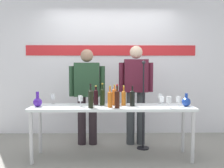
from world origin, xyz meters
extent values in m
plane|color=gray|center=(0.00, 0.00, 0.00)|extent=(10.00, 10.00, 0.00)
cube|color=white|center=(0.00, 1.43, 1.50)|extent=(4.79, 0.10, 3.00)
cube|color=red|center=(0.00, 1.37, 1.66)|extent=(3.35, 0.01, 0.20)
cube|color=white|center=(0.00, 0.00, 0.75)|extent=(2.36, 0.56, 0.04)
cylinder|color=silver|center=(-1.12, -0.23, 0.37)|extent=(0.05, 0.05, 0.73)
cylinder|color=silver|center=(1.12, -0.23, 0.37)|extent=(0.05, 0.05, 0.73)
cylinder|color=silver|center=(-1.12, 0.23, 0.37)|extent=(0.05, 0.05, 0.73)
cylinder|color=silver|center=(1.12, 0.23, 0.37)|extent=(0.05, 0.05, 0.73)
sphere|color=#431E96|center=(-1.07, -0.05, 0.83)|extent=(0.13, 0.13, 0.13)
cylinder|color=#431E96|center=(-1.07, -0.05, 0.94)|extent=(0.04, 0.04, 0.10)
sphere|color=#1A3A9A|center=(1.07, -0.05, 0.83)|extent=(0.13, 0.13, 0.13)
cylinder|color=#1A3A9A|center=(1.07, -0.05, 0.92)|extent=(0.04, 0.04, 0.07)
cylinder|color=black|center=(-0.51, 0.65, 0.42)|extent=(0.14, 0.14, 0.84)
cylinder|color=black|center=(-0.32, 0.65, 0.42)|extent=(0.14, 0.14, 0.84)
cube|color=#25452C|center=(-0.42, 0.65, 1.13)|extent=(0.42, 0.22, 0.57)
cylinder|color=#25452C|center=(-0.68, 0.65, 1.10)|extent=(0.09, 0.09, 0.52)
cylinder|color=#25452C|center=(-0.16, 0.65, 1.10)|extent=(0.09, 0.09, 0.52)
sphere|color=#96725A|center=(-0.42, 0.65, 1.53)|extent=(0.22, 0.22, 0.22)
cylinder|color=#33373B|center=(0.33, 0.65, 0.46)|extent=(0.14, 0.14, 0.91)
cylinder|color=#33373B|center=(0.51, 0.65, 0.46)|extent=(0.14, 0.14, 0.91)
cube|color=#55192B|center=(0.42, 0.65, 1.19)|extent=(0.40, 0.22, 0.56)
cylinder|color=#55192B|center=(0.17, 0.65, 1.16)|extent=(0.09, 0.09, 0.50)
cylinder|color=#55192B|center=(0.67, 0.65, 1.16)|extent=(0.09, 0.09, 0.50)
sphere|color=beige|center=(0.42, 0.65, 1.59)|extent=(0.22, 0.22, 0.22)
cylinder|color=black|center=(-0.31, -0.06, 0.89)|extent=(0.07, 0.07, 0.24)
cone|color=black|center=(-0.31, -0.06, 1.02)|extent=(0.07, 0.07, 0.03)
cylinder|color=black|center=(-0.31, -0.06, 1.05)|extent=(0.03, 0.03, 0.08)
cylinder|color=black|center=(-0.31, -0.06, 1.10)|extent=(0.03, 0.03, 0.02)
cylinder|color=black|center=(-0.14, 0.07, 0.89)|extent=(0.07, 0.07, 0.23)
cone|color=black|center=(-0.14, 0.07, 1.01)|extent=(0.07, 0.07, 0.03)
cylinder|color=black|center=(-0.14, 0.07, 1.04)|extent=(0.03, 0.03, 0.08)
cylinder|color=gold|center=(-0.14, 0.07, 1.09)|extent=(0.03, 0.03, 0.02)
cylinder|color=#33140B|center=(0.07, -0.19, 0.89)|extent=(0.07, 0.07, 0.23)
cone|color=#33140B|center=(0.07, -0.19, 1.01)|extent=(0.07, 0.07, 0.03)
cylinder|color=#33140B|center=(0.07, -0.19, 1.04)|extent=(0.02, 0.02, 0.09)
cylinder|color=#B21625|center=(0.07, -0.19, 1.09)|extent=(0.03, 0.03, 0.02)
cylinder|color=#C86C1F|center=(0.17, 0.07, 0.87)|extent=(0.07, 0.07, 0.20)
cone|color=#C86C1F|center=(0.17, 0.07, 0.98)|extent=(0.07, 0.07, 0.03)
cylinder|color=#C86C1F|center=(0.17, 0.07, 1.01)|extent=(0.02, 0.02, 0.08)
cylinder|color=gold|center=(0.17, 0.07, 1.06)|extent=(0.03, 0.03, 0.02)
cylinder|color=orange|center=(-0.03, -0.12, 0.88)|extent=(0.07, 0.07, 0.21)
cone|color=orange|center=(-0.03, -0.12, 1.00)|extent=(0.07, 0.07, 0.03)
cylinder|color=orange|center=(-0.03, -0.12, 1.02)|extent=(0.03, 0.03, 0.08)
cylinder|color=gold|center=(-0.03, -0.12, 1.07)|extent=(0.03, 0.03, 0.02)
cylinder|color=black|center=(-0.24, 0.13, 0.88)|extent=(0.07, 0.07, 0.21)
cone|color=black|center=(-0.24, 0.13, 1.00)|extent=(0.07, 0.07, 0.03)
cylinder|color=black|center=(-0.24, 0.13, 1.02)|extent=(0.03, 0.03, 0.06)
cylinder|color=gold|center=(-0.24, 0.13, 1.05)|extent=(0.03, 0.03, 0.02)
cylinder|color=orange|center=(0.04, 0.08, 0.89)|extent=(0.07, 0.07, 0.23)
cone|color=orange|center=(0.04, 0.08, 1.01)|extent=(0.07, 0.07, 0.03)
cylinder|color=orange|center=(0.04, 0.08, 1.03)|extent=(0.03, 0.03, 0.06)
cylinder|color=gold|center=(0.04, 0.08, 1.07)|extent=(0.03, 0.03, 0.02)
cylinder|color=black|center=(0.30, -0.01, 0.88)|extent=(0.07, 0.07, 0.21)
cone|color=black|center=(0.30, -0.01, 0.99)|extent=(0.07, 0.07, 0.03)
cylinder|color=black|center=(0.30, -0.01, 1.02)|extent=(0.02, 0.02, 0.07)
cylinder|color=black|center=(0.30, -0.01, 1.06)|extent=(0.03, 0.03, 0.02)
cylinder|color=black|center=(-0.30, -0.18, 0.89)|extent=(0.07, 0.07, 0.23)
cone|color=black|center=(-0.30, -0.18, 1.02)|extent=(0.07, 0.07, 0.03)
cylinder|color=black|center=(-0.30, -0.18, 1.04)|extent=(0.02, 0.02, 0.07)
cylinder|color=black|center=(-0.30, -0.18, 1.08)|extent=(0.03, 0.03, 0.02)
cylinder|color=white|center=(-0.49, 0.19, 0.77)|extent=(0.06, 0.06, 0.00)
cylinder|color=white|center=(-0.49, 0.19, 0.80)|extent=(0.01, 0.01, 0.06)
cylinder|color=white|center=(-0.49, 0.19, 0.87)|extent=(0.06, 0.06, 0.08)
cylinder|color=white|center=(-0.91, 0.22, 0.77)|extent=(0.06, 0.06, 0.00)
cylinder|color=white|center=(-0.91, 0.22, 0.81)|extent=(0.01, 0.01, 0.07)
cylinder|color=white|center=(-0.91, 0.22, 0.89)|extent=(0.06, 0.06, 0.08)
cylinder|color=white|center=(-0.46, -0.02, 0.77)|extent=(0.05, 0.05, 0.00)
cylinder|color=white|center=(-0.46, -0.02, 0.81)|extent=(0.01, 0.01, 0.07)
cylinder|color=white|center=(-0.46, -0.02, 0.88)|extent=(0.07, 0.07, 0.07)
cylinder|color=white|center=(0.95, -0.10, 0.77)|extent=(0.05, 0.05, 0.00)
cylinder|color=white|center=(0.95, -0.10, 0.81)|extent=(0.01, 0.01, 0.07)
cylinder|color=white|center=(0.95, -0.10, 0.89)|extent=(0.06, 0.06, 0.08)
cylinder|color=white|center=(0.71, -0.10, 0.77)|extent=(0.05, 0.05, 0.00)
cylinder|color=white|center=(0.71, -0.10, 0.81)|extent=(0.01, 0.01, 0.07)
cylinder|color=white|center=(0.71, -0.10, 0.89)|extent=(0.06, 0.06, 0.08)
cylinder|color=white|center=(0.79, -0.19, 0.77)|extent=(0.06, 0.06, 0.00)
cylinder|color=white|center=(0.79, -0.19, 0.81)|extent=(0.01, 0.01, 0.07)
cylinder|color=white|center=(0.79, -0.19, 0.89)|extent=(0.07, 0.07, 0.09)
cylinder|color=white|center=(0.75, 0.22, 0.77)|extent=(0.06, 0.06, 0.00)
cylinder|color=white|center=(0.75, 0.22, 0.81)|extent=(0.01, 0.01, 0.07)
cylinder|color=white|center=(0.75, 0.22, 0.89)|extent=(0.07, 0.07, 0.08)
cylinder|color=black|center=(0.51, 0.40, 0.01)|extent=(0.20, 0.20, 0.02)
cylinder|color=black|center=(0.51, 0.40, 0.69)|extent=(0.02, 0.02, 1.38)
sphere|color=#232328|center=(0.51, 0.40, 1.41)|extent=(0.06, 0.06, 0.06)
camera|label=1|loc=(-0.06, -3.68, 1.35)|focal=40.76mm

